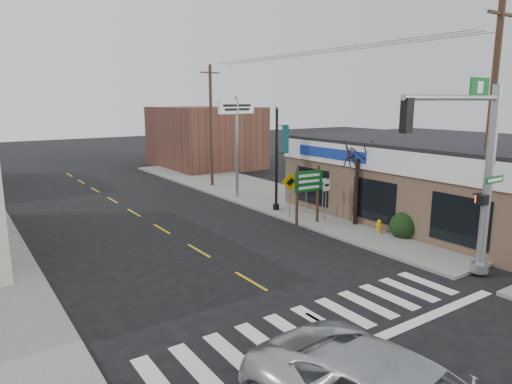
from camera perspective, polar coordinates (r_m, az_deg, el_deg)
ground at (r=13.55m, az=9.11°, el=-16.33°), size 140.00×140.00×0.00m
sidewalk_right at (r=28.41m, az=4.46°, el=-1.21°), size 6.00×38.00×0.13m
center_line at (r=19.64m, az=-7.17°, el=-7.28°), size 0.12×56.00×0.01m
crosswalk at (r=13.81m, az=7.93°, el=-15.71°), size 11.00×2.20×0.01m
thrift_store at (r=27.46m, az=22.92°, el=1.58°), size 12.00×14.00×4.00m
bldg_distant_right at (r=43.80m, az=-6.41°, el=6.84°), size 8.00×10.00×5.60m
traffic_signal_pole at (r=17.09m, az=25.92°, el=3.32°), size 5.41×0.40×6.85m
guide_sign at (r=22.81m, az=6.54°, el=0.60°), size 1.67×0.14×2.92m
fire_hydrant at (r=22.25m, az=15.12°, el=-4.08°), size 0.20×0.20×0.63m
ped_crossing_sign at (r=23.93m, az=4.31°, el=0.63°), size 0.93×0.07×2.40m
lamp_post at (r=25.48m, az=2.70°, el=5.37°), size 0.77×0.61×5.96m
dance_center_sign at (r=28.83m, az=-2.44°, el=8.83°), size 3.00×0.19×6.37m
bare_tree at (r=22.92m, az=12.67°, el=5.54°), size 2.48×2.48×4.95m
shrub_front at (r=21.99m, az=17.98°, el=-4.05°), size 1.29×1.29×0.97m
shrub_back at (r=25.09m, az=16.77°, el=-2.31°), size 1.05×1.05×0.78m
utility_pole_near at (r=20.33m, az=27.19°, el=7.29°), size 1.74×0.26×9.98m
utility_pole_far at (r=33.17m, az=-5.63°, el=8.38°), size 1.49×0.22×8.58m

